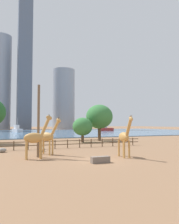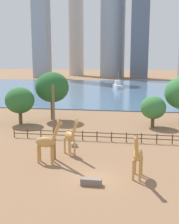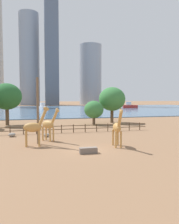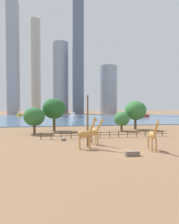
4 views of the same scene
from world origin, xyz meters
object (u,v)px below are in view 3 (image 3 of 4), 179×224
Objects in this scene: feeding_trough at (88,150)px; boat_sailboat at (130,106)px; utility_pole at (38,111)px; giraffe_young at (34,127)px; tree_left_small at (112,99)px; giraffe_tall at (49,125)px; boulder_by_pole at (47,135)px; giraffe_companion at (117,128)px; boulder_near_fence at (12,135)px; tree_right_tall at (7,97)px; tree_left_large at (94,110)px; boat_ferry at (43,107)px.

boat_sailboat is at bearing 63.52° from feeding_trough.
utility_pole reaches higher than boat_sailboat.
giraffe_young is 26.18m from tree_left_small.
boulder_by_pole is (-0.20, 2.95, -1.85)m from giraffe_tall.
giraffe_tall is 9.06m from giraffe_companion.
utility_pole is at bearing -105.66° from giraffe_companion.
tree_right_tall is at bearing 99.65° from boulder_near_fence.
giraffe_companion is at bearing -57.70° from tree_right_tall.
giraffe_tall is at bearing 49.52° from utility_pole.
giraffe_companion is 20.55m from tree_left_large.
giraffe_young is 0.65× the size of boat_ferry.
giraffe_young is (-1.82, -2.72, 0.08)m from giraffe_tall.
tree_left_large is (10.12, 12.16, 2.83)m from boulder_by_pole.
utility_pole is 6.01m from boulder_by_pole.
boat_ferry reaches higher than boulder_by_pole.
giraffe_companion is 9.65m from utility_pole.
giraffe_tall is 3.49m from boulder_by_pole.
boat_sailboat is at bearing 59.09° from utility_pole.
feeding_trough is (-3.87, -2.08, -1.90)m from giraffe_companion.
giraffe_young is 2.16m from utility_pole.
boat_ferry reaches higher than giraffe_companion.
boulder_near_fence is 68.59m from boat_ferry.
boulder_by_pole is (1.18, 4.56, -3.73)m from utility_pole.
boat_sailboat reaches higher than boulder_near_fence.
feeding_trough is 0.25× the size of boat_ferry.
boulder_near_fence is 0.13× the size of tree_left_small.
boulder_near_fence is 24.21m from tree_left_small.
boulder_by_pole is 21.30m from tree_left_small.
feeding_trough is at bearing -105.97° from tree_left_large.
utility_pole is 20.62m from tree_right_tall.
utility_pole reaches higher than boulder_near_fence.
giraffe_young is 6.21m from boulder_by_pole.
giraffe_companion is 23.98m from tree_left_small.
boat_ferry is (0.96, 72.50, -0.89)m from giraffe_tall.
utility_pole is at bearing -104.23° from boat_sailboat.
feeding_trough is 92.14m from boat_sailboat.
tree_left_small is (4.74, 2.27, 2.12)m from tree_left_large.
boulder_near_fence is at bearing 122.12° from utility_pole.
tree_left_small is at bearing 25.60° from tree_left_large.
tree_left_small is at bearing 65.69° from feeding_trough.
giraffe_companion is at bearing -98.15° from boat_sailboat.
tree_left_small reaches higher than giraffe_companion.
giraffe_tall is at bearing -86.18° from boulder_by_pole.
boat_ferry is at bearing 89.05° from boulder_by_pole.
tree_left_large reaches higher than giraffe_companion.
tree_right_tall reaches higher than tree_left_small.
giraffe_young is (-9.20, 2.54, 0.01)m from giraffe_companion.
utility_pole is (-8.75, 3.65, 1.80)m from giraffe_companion.
tree_right_tall reaches higher than tree_left_large.
boat_ferry is (8.32, 54.45, -4.53)m from tree_right_tall.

